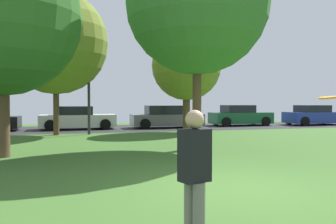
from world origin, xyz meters
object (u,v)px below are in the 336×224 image
maple_tree_far (186,66)px  oak_tree_right (0,16)px  parked_car_grey (166,118)px  parked_car_green (240,116)px  oak_tree_left (56,42)px  parked_car_white (77,119)px  parked_car_blue (314,116)px  maple_tree_near (197,3)px  street_lamp_post (89,90)px  frisbee_disc (328,98)px  person_thrower (195,174)px

maple_tree_far → oak_tree_right: 10.87m
parked_car_grey → parked_car_green: 5.62m
oak_tree_left → parked_car_white: oak_tree_left is taller
oak_tree_right → oak_tree_left: oak_tree_left is taller
oak_tree_right → parked_car_blue: (19.06, 10.31, -3.56)m
maple_tree_far → parked_car_grey: 4.46m
maple_tree_far → oak_tree_left: bearing=-178.9°
oak_tree_right → parked_car_green: (13.49, 11.04, -3.55)m
maple_tree_far → parked_car_grey: bearing=95.2°
oak_tree_right → maple_tree_near: bearing=2.7°
street_lamp_post → frisbee_disc: bearing=-78.3°
maple_tree_near → parked_car_grey: bearing=81.2°
parked_car_white → parked_car_green: bearing=2.3°
maple_tree_far → parked_car_blue: size_ratio=1.31×
parked_car_blue → person_thrower: bearing=-130.9°
person_thrower → parked_car_blue: person_thrower is taller
maple_tree_far → parked_car_blue: 11.71m
maple_tree_far → person_thrower: bearing=-108.0°
oak_tree_left → person_thrower: (2.08, -14.81, -3.78)m
oak_tree_right → oak_tree_left: 7.10m
oak_tree_left → person_thrower: bearing=-82.0°
oak_tree_left → maple_tree_near: bearing=-52.8°
frisbee_disc → street_lamp_post: street_lamp_post is taller
oak_tree_right → parked_car_blue: bearing=28.4°
maple_tree_near → street_lamp_post: maple_tree_near is taller
parked_car_white → parked_car_blue: bearing=-1.0°
oak_tree_right → maple_tree_far: bearing=40.9°
maple_tree_near → parked_car_green: (7.14, 10.74, -4.49)m
maple_tree_near → maple_tree_far: maple_tree_near is taller
maple_tree_far → parked_car_grey: (-0.30, 3.26, -3.02)m
maple_tree_far → parked_car_blue: maple_tree_far is taller
maple_tree_near → parked_car_blue: size_ratio=1.79×
maple_tree_far → parked_car_blue: bearing=16.5°
maple_tree_near → maple_tree_far: (1.86, 6.81, -1.48)m
person_thrower → parked_car_grey: size_ratio=0.34×
person_thrower → oak_tree_right: bearing=95.2°
parked_car_blue → parked_car_green: bearing=172.6°
oak_tree_right → parked_car_green: 17.79m
oak_tree_right → parked_car_green: bearing=39.3°
maple_tree_near → parked_car_blue: (12.71, 10.01, -4.49)m
frisbee_disc → oak_tree_left: bearing=107.7°
oak_tree_left → person_thrower: oak_tree_left is taller
maple_tree_far → street_lamp_post: size_ratio=1.25×
oak_tree_right → frisbee_disc: 9.44m
frisbee_disc → parked_car_grey: 17.59m
maple_tree_far → frisbee_disc: 14.50m
oak_tree_right → parked_car_grey: size_ratio=1.44×
parked_car_white → parked_car_green: 11.15m
oak_tree_left → parked_car_green: bearing=18.4°
maple_tree_far → parked_car_green: 7.24m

